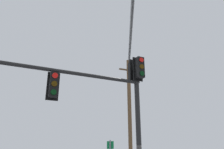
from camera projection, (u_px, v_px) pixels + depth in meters
signal_mast_assembly at (112, 95)px, 8.80m from camera, size 4.80×5.20×6.10m
utility_pole_wooden at (130, 116)px, 19.45m from camera, size 1.21×1.53×10.55m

